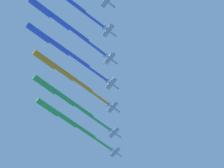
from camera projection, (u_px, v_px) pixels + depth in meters
name	position (u px, v px, depth m)	size (l,w,h in m)	color
jet_lead	(66.00, 119.00, 258.30)	(18.57, 67.02, 3.65)	#9EA3AD
jet_port_inner	(63.00, 97.00, 248.76)	(17.91, 66.72, 3.65)	#9EA3AD
jet_starboard_inner	(63.00, 72.00, 245.39)	(18.09, 64.30, 3.72)	#9EA3AD
jet_port_mid	(58.00, 46.00, 237.45)	(19.19, 65.52, 3.77)	#9EA3AD
jet_starboard_mid	(59.00, 21.00, 230.50)	(17.60, 61.66, 3.71)	#9EA3AD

